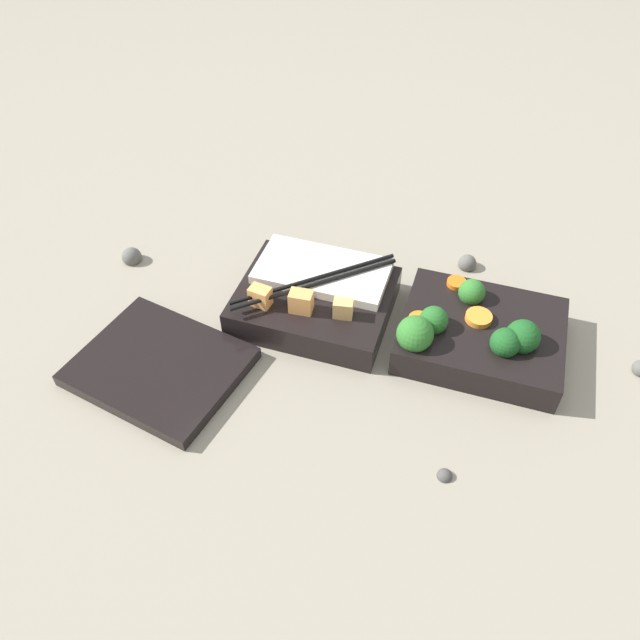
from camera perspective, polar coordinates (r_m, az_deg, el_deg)
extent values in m
plane|color=gray|center=(0.78, 6.58, -0.59)|extent=(3.00, 3.00, 0.00)
cube|color=black|center=(0.77, 14.53, -1.18)|extent=(0.19, 0.15, 0.04)
sphere|color=#2D7028|center=(0.77, 13.71, 2.48)|extent=(0.03, 0.03, 0.03)
sphere|color=#236023|center=(0.73, 10.35, -0.04)|extent=(0.03, 0.03, 0.03)
sphere|color=#19511E|center=(0.73, 18.04, -1.46)|extent=(0.04, 0.04, 0.04)
sphere|color=#19511E|center=(0.72, 16.58, -2.00)|extent=(0.03, 0.03, 0.03)
sphere|color=#2D7028|center=(0.71, 8.69, -1.26)|extent=(0.04, 0.04, 0.04)
cylinder|color=orange|center=(0.73, 9.07, -0.09)|extent=(0.03, 0.03, 0.01)
cylinder|color=orange|center=(0.75, 14.30, 0.22)|extent=(0.04, 0.04, 0.01)
cylinder|color=orange|center=(0.79, 12.37, 3.35)|extent=(0.03, 0.03, 0.01)
cube|color=black|center=(0.78, -0.49, 1.67)|extent=(0.19, 0.15, 0.04)
cube|color=silver|center=(0.78, 0.23, 4.51)|extent=(0.16, 0.09, 0.01)
cube|color=#EAB266|center=(0.73, 2.13, 1.05)|extent=(0.03, 0.02, 0.02)
cube|color=#F4A356|center=(0.73, -1.75, 1.68)|extent=(0.03, 0.02, 0.03)
cube|color=#F4A356|center=(0.74, -5.48, 2.17)|extent=(0.03, 0.02, 0.03)
sphere|color=#381942|center=(0.75, -5.04, 2.14)|extent=(0.01, 0.01, 0.01)
cylinder|color=black|center=(0.76, -0.61, 3.64)|extent=(0.17, 0.15, 0.01)
cylinder|color=black|center=(0.75, -0.40, 3.31)|extent=(0.17, 0.15, 0.01)
cube|color=black|center=(0.74, -14.44, -4.13)|extent=(0.21, 0.18, 0.02)
sphere|color=#595651|center=(0.90, -16.83, 5.55)|extent=(0.03, 0.03, 0.03)
sphere|color=#595651|center=(0.88, 13.31, 5.05)|extent=(0.02, 0.02, 0.02)
sphere|color=#474442|center=(0.66, 11.36, -13.65)|extent=(0.02, 0.02, 0.02)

